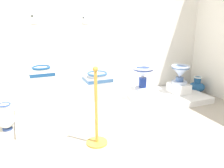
{
  "coord_description": "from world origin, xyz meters",
  "views": [
    {
      "loc": [
        0.44,
        -0.74,
        1.52
      ],
      "look_at": [
        1.84,
        2.6,
        0.44
      ],
      "focal_mm": 36.48,
      "sensor_mm": 36.0,
      "label": 1
    }
  ],
  "objects_px": {
    "info_placard_second": "(85,20)",
    "stanchion_post_near_left": "(97,123)",
    "decorative_vase_spare": "(197,86)",
    "plinth_block_slender_white": "(44,103)",
    "plinth_block_squat_floral": "(98,102)",
    "decorative_vase_corner": "(6,118)",
    "antique_toilet_squat_floral": "(98,85)",
    "antique_toilet_leftmost": "(180,72)",
    "plinth_block_leftmost": "(179,88)",
    "antique_toilet_rightmost": "(143,74)",
    "plinth_block_rightmost": "(142,94)",
    "antique_toilet_slender_white": "(42,80)",
    "info_placard_first": "(35,19)"
  },
  "relations": [
    {
      "from": "decorative_vase_spare",
      "to": "stanchion_post_near_left",
      "type": "bearing_deg",
      "value": -157.54
    },
    {
      "from": "antique_toilet_squat_floral",
      "to": "antique_toilet_rightmost",
      "type": "relative_size",
      "value": 1.03
    },
    {
      "from": "plinth_block_slender_white",
      "to": "antique_toilet_slender_white",
      "type": "xyz_separation_m",
      "value": [
        0.0,
        0.0,
        0.36
      ]
    },
    {
      "from": "antique_toilet_leftmost",
      "to": "stanchion_post_near_left",
      "type": "xyz_separation_m",
      "value": [
        -2.0,
        -0.96,
        -0.23
      ]
    },
    {
      "from": "antique_toilet_slender_white",
      "to": "plinth_block_leftmost",
      "type": "height_order",
      "value": "antique_toilet_slender_white"
    },
    {
      "from": "plinth_block_squat_floral",
      "to": "decorative_vase_spare",
      "type": "relative_size",
      "value": 1.11
    },
    {
      "from": "antique_toilet_squat_floral",
      "to": "info_placard_first",
      "type": "relative_size",
      "value": 2.98
    },
    {
      "from": "antique_toilet_rightmost",
      "to": "antique_toilet_leftmost",
      "type": "distance_m",
      "value": 0.84
    },
    {
      "from": "info_placard_second",
      "to": "plinth_block_slender_white",
      "type": "bearing_deg",
      "value": -151.81
    },
    {
      "from": "antique_toilet_slender_white",
      "to": "plinth_block_rightmost",
      "type": "height_order",
      "value": "antique_toilet_slender_white"
    },
    {
      "from": "plinth_block_rightmost",
      "to": "plinth_block_leftmost",
      "type": "height_order",
      "value": "plinth_block_rightmost"
    },
    {
      "from": "antique_toilet_slender_white",
      "to": "info_placard_first",
      "type": "height_order",
      "value": "info_placard_first"
    },
    {
      "from": "antique_toilet_slender_white",
      "to": "stanchion_post_near_left",
      "type": "xyz_separation_m",
      "value": [
        0.5,
        -1.02,
        -0.33
      ]
    },
    {
      "from": "antique_toilet_rightmost",
      "to": "info_placard_first",
      "type": "bearing_deg",
      "value": 161.43
    },
    {
      "from": "plinth_block_squat_floral",
      "to": "plinth_block_rightmost",
      "type": "relative_size",
      "value": 0.98
    },
    {
      "from": "antique_toilet_slender_white",
      "to": "decorative_vase_corner",
      "type": "height_order",
      "value": "antique_toilet_slender_white"
    },
    {
      "from": "antique_toilet_leftmost",
      "to": "info_placard_second",
      "type": "relative_size",
      "value": 2.98
    },
    {
      "from": "info_placard_first",
      "to": "decorative_vase_spare",
      "type": "xyz_separation_m",
      "value": [
        3.02,
        -0.42,
        -1.34
      ]
    },
    {
      "from": "plinth_block_slender_white",
      "to": "plinth_block_squat_floral",
      "type": "height_order",
      "value": "plinth_block_slender_white"
    },
    {
      "from": "antique_toilet_squat_floral",
      "to": "decorative_vase_corner",
      "type": "height_order",
      "value": "antique_toilet_squat_floral"
    },
    {
      "from": "plinth_block_slender_white",
      "to": "plinth_block_squat_floral",
      "type": "bearing_deg",
      "value": -9.84
    },
    {
      "from": "plinth_block_squat_floral",
      "to": "antique_toilet_squat_floral",
      "type": "distance_m",
      "value": 0.3
    },
    {
      "from": "stanchion_post_near_left",
      "to": "decorative_vase_corner",
      "type": "bearing_deg",
      "value": 141.46
    },
    {
      "from": "info_placard_first",
      "to": "decorative_vase_corner",
      "type": "xyz_separation_m",
      "value": [
        -0.55,
        -0.64,
        -1.31
      ]
    },
    {
      "from": "plinth_block_leftmost",
      "to": "decorative_vase_corner",
      "type": "distance_m",
      "value": 3.04
    },
    {
      "from": "antique_toilet_slender_white",
      "to": "stanchion_post_near_left",
      "type": "bearing_deg",
      "value": -64.13
    },
    {
      "from": "plinth_block_slender_white",
      "to": "antique_toilet_squat_floral",
      "type": "relative_size",
      "value": 0.77
    },
    {
      "from": "plinth_block_leftmost",
      "to": "stanchion_post_near_left",
      "type": "xyz_separation_m",
      "value": [
        -2.0,
        -0.96,
        0.08
      ]
    },
    {
      "from": "plinth_block_slender_white",
      "to": "antique_toilet_slender_white",
      "type": "bearing_deg",
      "value": 0.0
    },
    {
      "from": "antique_toilet_squat_floral",
      "to": "plinth_block_rightmost",
      "type": "bearing_deg",
      "value": 2.1
    },
    {
      "from": "antique_toilet_rightmost",
      "to": "decorative_vase_corner",
      "type": "xyz_separation_m",
      "value": [
        -2.2,
        -0.09,
        -0.4
      ]
    },
    {
      "from": "decorative_vase_corner",
      "to": "plinth_block_slender_white",
      "type": "bearing_deg",
      "value": 19.96
    },
    {
      "from": "info_placard_second",
      "to": "decorative_vase_spare",
      "type": "xyz_separation_m",
      "value": [
        2.2,
        -0.42,
        -1.32
      ]
    },
    {
      "from": "antique_toilet_slender_white",
      "to": "info_placard_second",
      "type": "height_order",
      "value": "info_placard_second"
    },
    {
      "from": "antique_toilet_slender_white",
      "to": "antique_toilet_squat_floral",
      "type": "xyz_separation_m",
      "value": [
        0.82,
        -0.14,
        -0.12
      ]
    },
    {
      "from": "antique_toilet_rightmost",
      "to": "antique_toilet_leftmost",
      "type": "bearing_deg",
      "value": 3.34
    },
    {
      "from": "info_placard_first",
      "to": "decorative_vase_corner",
      "type": "distance_m",
      "value": 1.56
    },
    {
      "from": "antique_toilet_leftmost",
      "to": "stanchion_post_near_left",
      "type": "bearing_deg",
      "value": -154.36
    },
    {
      "from": "plinth_block_leftmost",
      "to": "antique_toilet_leftmost",
      "type": "bearing_deg",
      "value": 0.0
    },
    {
      "from": "plinth_block_rightmost",
      "to": "antique_toilet_leftmost",
      "type": "height_order",
      "value": "antique_toilet_leftmost"
    },
    {
      "from": "decorative_vase_corner",
      "to": "plinth_block_squat_floral",
      "type": "bearing_deg",
      "value": 2.29
    },
    {
      "from": "decorative_vase_corner",
      "to": "antique_toilet_rightmost",
      "type": "bearing_deg",
      "value": 2.22
    },
    {
      "from": "info_placard_second",
      "to": "info_placard_first",
      "type": "bearing_deg",
      "value": 180.0
    },
    {
      "from": "info_placard_second",
      "to": "stanchion_post_near_left",
      "type": "bearing_deg",
      "value": -102.73
    },
    {
      "from": "decorative_vase_corner",
      "to": "decorative_vase_spare",
      "type": "height_order",
      "value": "decorative_vase_corner"
    },
    {
      "from": "plinth_block_slender_white",
      "to": "antique_toilet_leftmost",
      "type": "height_order",
      "value": "antique_toilet_leftmost"
    },
    {
      "from": "plinth_block_leftmost",
      "to": "stanchion_post_near_left",
      "type": "distance_m",
      "value": 2.22
    },
    {
      "from": "info_placard_second",
      "to": "antique_toilet_leftmost",
      "type": "bearing_deg",
      "value": -16.85
    },
    {
      "from": "antique_toilet_rightmost",
      "to": "stanchion_post_near_left",
      "type": "xyz_separation_m",
      "value": [
        -1.16,
        -0.91,
        -0.29
      ]
    },
    {
      "from": "antique_toilet_slender_white",
      "to": "decorative_vase_spare",
      "type": "relative_size",
      "value": 1.26
    }
  ]
}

